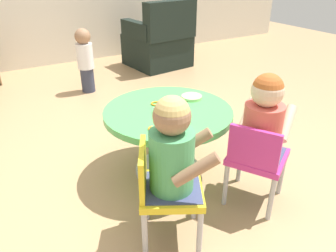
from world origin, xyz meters
TOP-DOWN VIEW (x-y plane):
  - ground_plane at (0.00, 0.00)m, footprint 10.00×10.00m
  - craft_table at (0.00, 0.00)m, footprint 0.81×0.81m
  - child_chair_left at (-0.31, -0.49)m, footprint 0.41×0.41m
  - seated_child_left at (-0.28, -0.51)m, footprint 0.43×0.40m
  - child_chair_right at (0.26, -0.52)m, footprint 0.41×0.41m
  - seated_child_right at (0.30, -0.50)m, footprint 0.43×0.41m
  - armchair_dark at (1.14, 2.15)m, footprint 0.78×0.79m
  - toddler_standing at (0.02, 1.73)m, footprint 0.17×0.17m
  - rolling_pin at (0.01, 0.04)m, footprint 0.22×0.10m
  - craft_scissors at (0.03, -0.10)m, footprint 0.12×0.14m
  - playdough_blob_0 at (0.23, 0.08)m, footprint 0.14×0.14m
  - cookie_cutter_0 at (-0.03, 0.11)m, footprint 0.06×0.06m
  - cookie_cutter_1 at (-0.20, -0.19)m, footprint 0.07×0.07m

SIDE VIEW (x-z plane):
  - ground_plane at x=0.00m, z-range 0.00..0.00m
  - child_chair_left at x=-0.31m, z-range 0.04..0.57m
  - child_chair_right at x=0.26m, z-range 0.04..0.57m
  - armchair_dark at x=1.14m, z-range -0.12..0.73m
  - craft_table at x=0.00m, z-range 0.11..0.57m
  - toddler_standing at x=0.02m, z-range 0.02..0.70m
  - craft_scissors at x=0.03m, z-range 0.46..0.47m
  - cookie_cutter_0 at x=-0.03m, z-range 0.46..0.47m
  - cookie_cutter_1 at x=-0.20m, z-range 0.46..0.47m
  - playdough_blob_0 at x=0.23m, z-range 0.46..0.48m
  - rolling_pin at x=0.01m, z-range 0.46..0.51m
  - seated_child_left at x=-0.28m, z-range 0.28..0.79m
  - seated_child_right at x=0.30m, z-range 0.28..0.79m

